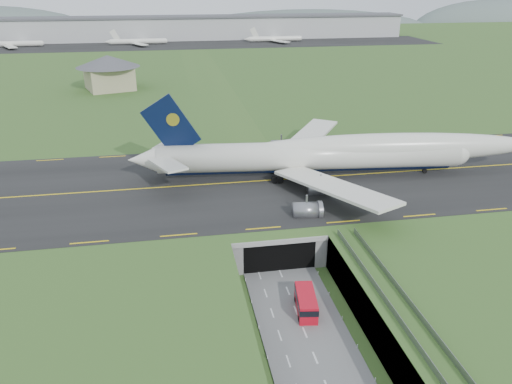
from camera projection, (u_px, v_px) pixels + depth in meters
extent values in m
plane|color=#2F5421|center=(291.00, 300.00, 75.14)|extent=(900.00, 900.00, 0.00)
cube|color=gray|center=(291.00, 283.00, 73.96)|extent=(800.00, 800.00, 6.00)
cube|color=slate|center=(304.00, 331.00, 68.31)|extent=(12.00, 75.00, 0.20)
cube|color=black|center=(254.00, 182.00, 102.62)|extent=(800.00, 44.00, 0.18)
cube|color=gray|center=(267.00, 213.00, 90.18)|extent=(16.00, 22.00, 1.00)
cube|color=gray|center=(229.00, 228.00, 90.04)|extent=(2.00, 22.00, 6.00)
cube|color=gray|center=(304.00, 222.00, 92.28)|extent=(2.00, 22.00, 6.00)
cube|color=black|center=(272.00, 241.00, 86.83)|extent=(12.00, 12.00, 5.00)
cube|color=#A8A8A3|center=(280.00, 242.00, 80.13)|extent=(17.00, 0.50, 0.80)
cube|color=#A8A8A3|center=(422.00, 341.00, 57.86)|extent=(3.00, 53.00, 0.50)
cube|color=gray|center=(412.00, 337.00, 57.34)|extent=(0.06, 53.00, 1.00)
cube|color=gray|center=(434.00, 334.00, 57.79)|extent=(0.06, 53.00, 1.00)
cylinder|color=#A8A8A3|center=(409.00, 347.00, 61.30)|extent=(0.90, 0.90, 5.60)
cylinder|color=#A8A8A3|center=(372.00, 292.00, 72.17)|extent=(0.90, 0.90, 5.60)
cylinder|color=silver|center=(310.00, 156.00, 103.31)|extent=(62.84, 12.12, 5.89)
sphere|color=silver|center=(456.00, 152.00, 105.44)|extent=(6.32, 6.32, 5.77)
cone|color=silver|center=(144.00, 160.00, 100.98)|extent=(6.97, 6.21, 5.59)
ellipsoid|color=silver|center=(390.00, 148.00, 103.94)|extent=(62.54, 11.62, 6.18)
ellipsoid|color=black|center=(452.00, 149.00, 105.09)|extent=(4.36, 2.98, 2.06)
cylinder|color=black|center=(309.00, 166.00, 104.21)|extent=(59.39, 8.41, 2.47)
cube|color=silver|center=(306.00, 139.00, 117.29)|extent=(21.33, 26.14, 2.48)
cube|color=silver|center=(173.00, 142.00, 107.15)|extent=(9.07, 10.72, 0.94)
cube|color=silver|center=(334.00, 187.00, 90.29)|extent=(17.20, 27.79, 2.48)
cube|color=silver|center=(168.00, 164.00, 94.49)|extent=(7.67, 10.94, 0.94)
cube|color=black|center=(171.00, 126.00, 98.68)|extent=(11.70, 1.72, 13.02)
cylinder|color=gold|center=(173.00, 119.00, 98.17)|extent=(2.63, 0.90, 2.58)
cylinder|color=slate|center=(305.00, 159.00, 112.85)|extent=(5.06, 3.50, 3.04)
cylinder|color=slate|center=(281.00, 146.00, 121.41)|extent=(5.06, 3.50, 3.04)
cylinder|color=slate|center=(320.00, 189.00, 96.82)|extent=(5.06, 3.50, 3.04)
cylinder|color=slate|center=(306.00, 210.00, 87.67)|extent=(5.06, 3.50, 3.04)
cylinder|color=black|center=(425.00, 171.00, 106.62)|extent=(1.05, 0.56, 1.01)
cube|color=black|center=(289.00, 174.00, 104.58)|extent=(6.14, 6.96, 1.29)
cube|color=red|center=(306.00, 302.00, 71.79)|extent=(3.52, 7.24, 2.78)
cube|color=black|center=(306.00, 299.00, 71.57)|extent=(3.59, 7.34, 0.93)
cube|color=black|center=(306.00, 309.00, 72.25)|extent=(3.28, 6.76, 0.46)
cylinder|color=black|center=(299.00, 319.00, 70.04)|extent=(0.44, 0.87, 0.83)
cylinder|color=black|center=(296.00, 299.00, 74.30)|extent=(0.44, 0.87, 0.83)
cylinder|color=black|center=(316.00, 319.00, 70.13)|extent=(0.44, 0.87, 0.83)
cylinder|color=black|center=(312.00, 299.00, 74.39)|extent=(0.44, 0.87, 0.83)
cube|color=tan|center=(109.00, 78.00, 186.90)|extent=(19.95, 19.95, 8.46)
cone|color=#4C4C51|center=(107.00, 61.00, 184.40)|extent=(29.27, 29.27, 4.23)
cube|color=#B2B2B2|center=(188.00, 28.00, 341.47)|extent=(300.00, 22.00, 15.00)
cube|color=#4C4C51|center=(187.00, 17.00, 338.52)|extent=(302.00, 24.00, 1.20)
cube|color=black|center=(191.00, 45.00, 317.20)|extent=(320.00, 50.00, 0.08)
cylinder|color=silver|center=(12.00, 44.00, 303.70)|extent=(34.00, 3.20, 3.20)
cylinder|color=silver|center=(138.00, 41.00, 315.69)|extent=(34.00, 3.20, 3.20)
cylinder|color=silver|center=(275.00, 39.00, 329.85)|extent=(34.00, 3.20, 3.20)
ellipsoid|color=#51615C|center=(306.00, 33.00, 485.21)|extent=(260.00, 91.00, 44.00)
ellipsoid|color=#51615C|center=(493.00, 30.00, 517.12)|extent=(180.00, 63.00, 60.00)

